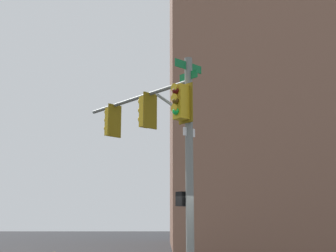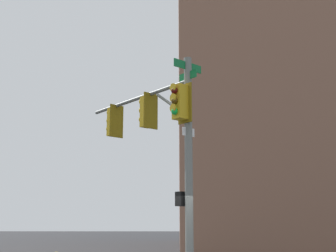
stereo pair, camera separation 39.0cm
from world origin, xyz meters
name	(u,v)px [view 1 (the left image)]	position (x,y,z in m)	size (l,w,h in m)	color
signal_pole_assembly	(160,131)	(-0.67, 1.03, 4.51)	(3.82, 4.30, 6.54)	slate
building_brick_midblock	(296,32)	(12.71, 30.10, 20.79)	(22.96, 16.05, 41.59)	#845B47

